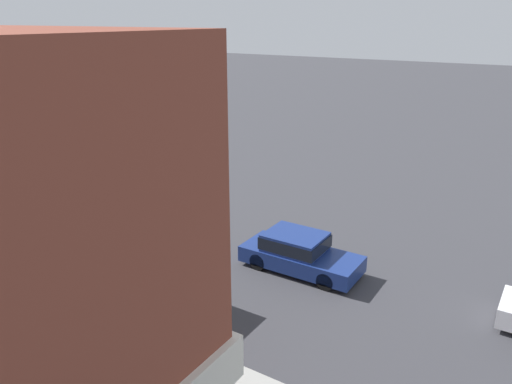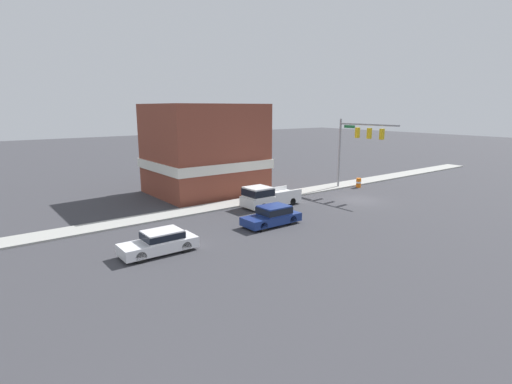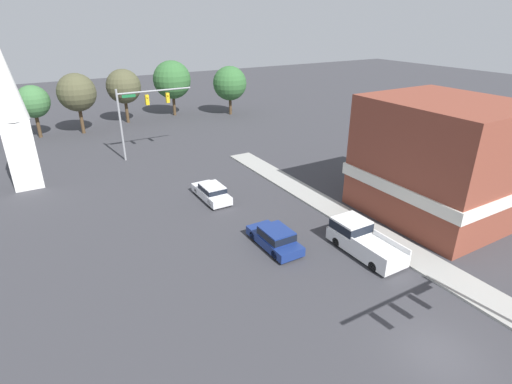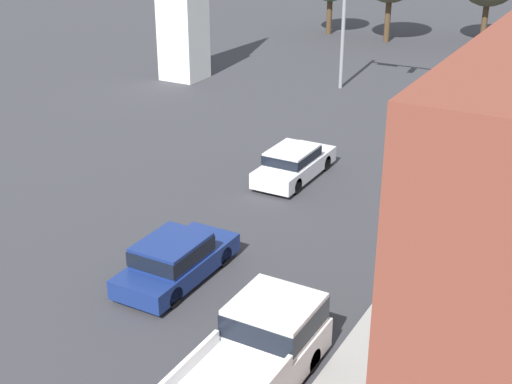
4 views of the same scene
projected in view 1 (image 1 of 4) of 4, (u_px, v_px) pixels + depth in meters
ground_plane at (68, 219)px, 23.91m from camera, size 200.00×200.00×0.00m
car_lead at (298, 251)px, 18.89m from camera, size 1.86×4.53×1.46m
pickup_truck_parked at (150, 277)px, 16.71m from camera, size 2.15×5.42×1.89m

